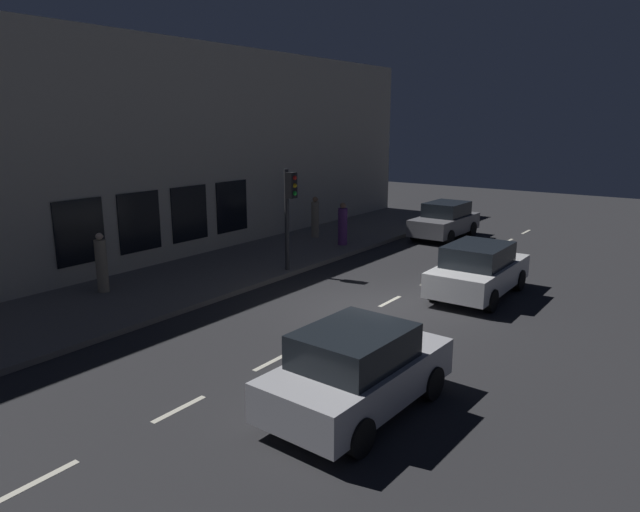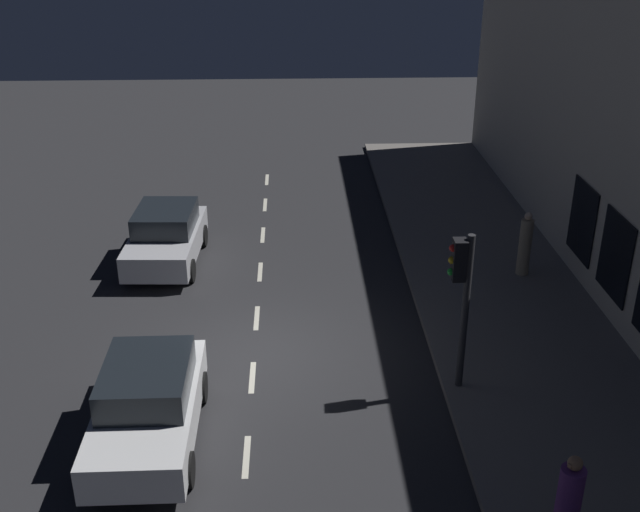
% 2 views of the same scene
% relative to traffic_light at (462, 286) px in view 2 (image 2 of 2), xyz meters
% --- Properties ---
extents(ground_plane, '(60.00, 60.00, 0.00)m').
position_rel_traffic_light_xyz_m(ground_plane, '(-4.21, 1.65, -2.45)').
color(ground_plane, '#28282B').
extents(sidewalk, '(4.50, 32.00, 0.15)m').
position_rel_traffic_light_xyz_m(sidewalk, '(2.04, 1.65, -2.37)').
color(sidewalk, slate).
rests_on(sidewalk, ground).
extents(lane_centre_line, '(0.12, 27.20, 0.01)m').
position_rel_traffic_light_xyz_m(lane_centre_line, '(-4.21, 0.65, -2.44)').
color(lane_centre_line, beige).
rests_on(lane_centre_line, ground).
extents(traffic_light, '(0.50, 0.32, 3.39)m').
position_rel_traffic_light_xyz_m(traffic_light, '(0.00, 0.00, 0.00)').
color(traffic_light, '#2D2D30').
rests_on(traffic_light, sidewalk).
extents(parked_car_1, '(2.01, 3.92, 1.58)m').
position_rel_traffic_light_xyz_m(parked_car_1, '(-6.84, 6.60, -1.66)').
color(parked_car_1, '#B7B7BC').
rests_on(parked_car_1, ground).
extents(parked_car_2, '(1.90, 4.04, 1.58)m').
position_rel_traffic_light_xyz_m(parked_car_2, '(-6.03, -1.36, -1.66)').
color(parked_car_2, silver).
rests_on(parked_car_2, ground).
extents(pedestrian_0, '(0.46, 0.46, 1.77)m').
position_rel_traffic_light_xyz_m(pedestrian_0, '(2.90, 5.18, -1.47)').
color(pedestrian_0, gray).
rests_on(pedestrian_0, sidewalk).
extents(pedestrian_1, '(0.52, 0.52, 1.72)m').
position_rel_traffic_light_xyz_m(pedestrian_1, '(0.82, -4.43, -1.51)').
color(pedestrian_1, '#5B2D70').
rests_on(pedestrian_1, sidewalk).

